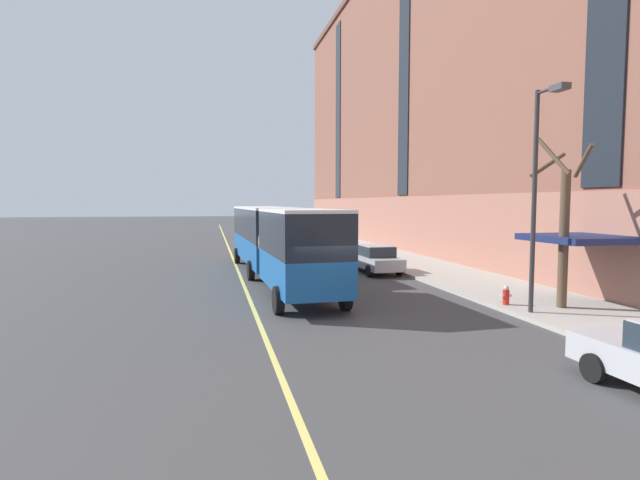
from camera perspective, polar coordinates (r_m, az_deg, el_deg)
name	(u,v)px	position (r m, az deg, el deg)	size (l,w,h in m)	color
ground_plane	(325,315)	(17.73, 0.58, -8.51)	(260.00, 260.00, 0.00)	#424244
sidewalk	(499,289)	(23.83, 19.82, -5.27)	(4.85, 160.00, 0.15)	#ADA89E
city_bus	(275,238)	(25.44, -5.15, 0.22)	(3.46, 18.56, 3.68)	#19569E
parked_car_silver_0	(329,243)	(38.52, 1.03, -0.39)	(2.03, 4.55, 1.56)	#B7B7BC
parked_car_silver_1	(375,259)	(28.08, 6.31, -2.16)	(2.07, 4.76, 1.56)	#B7B7BC
street_tree_mid_block	(563,225)	(19.86, 26.03, 1.51)	(1.80, 1.88, 6.11)	brown
street_lamp	(539,179)	(18.35, 23.74, 6.38)	(0.36, 1.48, 7.54)	#2D2D30
fire_hydrant	(506,295)	(19.85, 20.49, -5.95)	(0.42, 0.24, 0.72)	red
lane_centerline	(250,301)	(20.29, -7.98, -6.91)	(0.16, 140.00, 0.01)	#E0D66B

